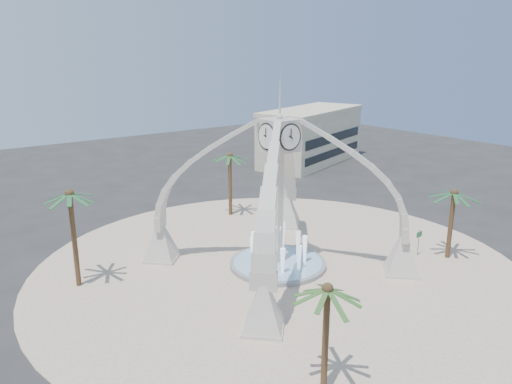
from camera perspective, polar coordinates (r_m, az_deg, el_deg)
ground at (r=42.06m, az=2.51°, el=-8.49°), size 140.00×140.00×0.00m
plaza at (r=42.04m, az=2.51°, el=-8.46°), size 40.00×40.00×0.06m
clock_tower at (r=39.83m, az=2.62°, el=0.05°), size 17.94×17.94×16.30m
fountain at (r=41.94m, az=2.51°, el=-8.13°), size 8.00×8.00×3.62m
building_ne at (r=80.28m, az=6.31°, el=6.40°), size 21.87×14.17×8.60m
palm_east at (r=44.89m, az=21.71°, el=-0.18°), size 4.94×4.94×6.67m
palm_west at (r=38.63m, az=-20.53°, el=-0.36°), size 4.57×4.57×8.13m
palm_north at (r=53.04m, az=-3.02°, el=4.08°), size 5.16×5.16×7.43m
palm_south at (r=25.93m, az=8.18°, el=-11.06°), size 4.51×4.51×6.45m
street_sign at (r=45.68m, az=18.12°, el=-4.97°), size 0.88×0.08×2.39m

